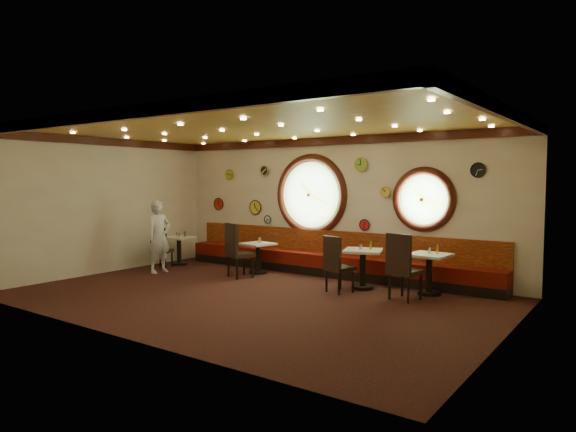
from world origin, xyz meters
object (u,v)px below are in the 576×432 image
at_px(condiment_b_salt, 259,240).
at_px(condiment_b_pepper, 260,241).
at_px(chair_a, 161,245).
at_px(condiment_c_salt, 361,247).
at_px(chair_d, 402,262).
at_px(condiment_d_pepper, 429,251).
at_px(condiment_c_pepper, 360,247).
at_px(table_a, 179,247).
at_px(condiment_a_salt, 177,234).
at_px(condiment_d_salt, 430,250).
at_px(waiter, 159,237).
at_px(chair_b, 236,247).
at_px(condiment_a_bottle, 185,234).
at_px(table_b, 258,254).
at_px(table_c, 363,264).
at_px(condiment_a_pepper, 179,235).
at_px(condiment_b_bottle, 260,240).
at_px(condiment_c_bottle, 371,245).
at_px(chair_c, 336,260).
at_px(condiment_d_bottle, 438,249).
at_px(table_d, 429,269).

height_order(condiment_b_salt, condiment_b_pepper, condiment_b_salt).
xyz_separation_m(chair_a, condiment_c_salt, (5.21, 0.74, 0.28)).
bearing_deg(chair_d, condiment_d_pepper, 85.74).
height_order(chair_a, condiment_c_pepper, chair_a).
height_order(table_a, condiment_a_salt, condiment_a_salt).
height_order(table_a, condiment_c_salt, condiment_c_salt).
distance_m(chair_d, condiment_d_salt, 0.90).
relative_size(condiment_c_pepper, condiment_d_pepper, 1.02).
relative_size(condiment_a_salt, waiter, 0.06).
xyz_separation_m(condiment_c_pepper, waiter, (-4.79, -1.06, 0.01)).
distance_m(chair_b, condiment_a_bottle, 2.32).
bearing_deg(table_a, condiment_c_salt, 1.16).
relative_size(table_b, chair_a, 1.23).
xyz_separation_m(table_c, chair_a, (-5.24, -0.75, 0.08)).
relative_size(table_a, condiment_b_salt, 6.65).
distance_m(chair_d, condiment_a_pepper, 6.33).
bearing_deg(chair_d, condiment_a_bottle, -172.77).
relative_size(chair_d, waiter, 0.44).
height_order(table_c, condiment_c_salt, condiment_c_salt).
bearing_deg(chair_b, condiment_a_pepper, -171.05).
relative_size(chair_a, condiment_a_pepper, 5.96).
relative_size(table_a, condiment_a_bottle, 5.31).
height_order(chair_d, condiment_b_bottle, chair_d).
height_order(condiment_a_salt, condiment_a_pepper, same).
bearing_deg(condiment_a_salt, table_c, 0.83).
height_order(condiment_b_pepper, condiment_b_bottle, condiment_b_bottle).
xyz_separation_m(table_b, waiter, (-1.99, -1.28, 0.41)).
height_order(condiment_d_salt, condiment_c_bottle, condiment_c_bottle).
height_order(chair_c, waiter, waiter).
height_order(chair_b, chair_c, chair_b).
bearing_deg(table_a, condiment_c_bottle, 2.13).
height_order(chair_c, condiment_d_bottle, chair_c).
bearing_deg(chair_d, chair_b, -167.15).
relative_size(condiment_d_salt, condiment_c_pepper, 1.14).
xyz_separation_m(table_d, condiment_a_salt, (-6.68, -0.34, 0.29)).
height_order(condiment_c_salt, condiment_b_pepper, condiment_c_salt).
distance_m(condiment_a_pepper, condiment_d_bottle, 6.69).
bearing_deg(condiment_a_pepper, table_b, 5.64).
distance_m(table_b, condiment_c_pepper, 2.83).
height_order(table_b, condiment_d_pepper, condiment_d_pepper).
height_order(table_c, chair_d, chair_d).
relative_size(chair_d, condiment_b_bottle, 5.43).
bearing_deg(condiment_d_bottle, condiment_d_pepper, -139.83).
bearing_deg(table_a, chair_d, -3.59).
xyz_separation_m(table_d, condiment_a_bottle, (-6.42, -0.30, 0.31)).
distance_m(table_c, condiment_d_bottle, 1.50).
bearing_deg(condiment_a_pepper, condiment_d_salt, 4.13).
height_order(table_b, condiment_a_bottle, condiment_a_bottle).
bearing_deg(condiment_d_bottle, condiment_c_salt, -165.32).
height_order(table_b, condiment_d_bottle, condiment_d_bottle).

